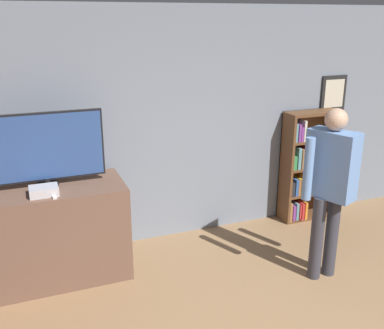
% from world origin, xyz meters
% --- Properties ---
extents(wall_back, '(6.75, 0.09, 2.70)m').
position_xyz_m(wall_back, '(0.01, 3.14, 1.35)').
color(wall_back, gray).
rests_on(wall_back, ground_plane).
extents(tv_ledge, '(1.45, 0.71, 0.98)m').
position_xyz_m(tv_ledge, '(-1.54, 2.65, 0.49)').
color(tv_ledge, brown).
rests_on(tv_ledge, ground_plane).
extents(television, '(1.14, 0.22, 0.73)m').
position_xyz_m(television, '(-1.54, 2.70, 1.36)').
color(television, black).
rests_on(television, tv_ledge).
extents(game_console, '(0.26, 0.20, 0.08)m').
position_xyz_m(game_console, '(-1.59, 2.47, 1.02)').
color(game_console, silver).
rests_on(game_console, tv_ledge).
extents(remote_loose, '(0.05, 0.14, 0.02)m').
position_xyz_m(remote_loose, '(-1.51, 2.39, 0.99)').
color(remote_loose, white).
rests_on(remote_loose, tv_ledge).
extents(bookshelf, '(0.73, 0.28, 1.43)m').
position_xyz_m(bookshelf, '(1.65, 2.96, 0.68)').
color(bookshelf, brown).
rests_on(bookshelf, ground_plane).
extents(person, '(0.62, 0.52, 1.76)m').
position_xyz_m(person, '(1.02, 1.67, 1.05)').
color(person, '#383842').
rests_on(person, ground_plane).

